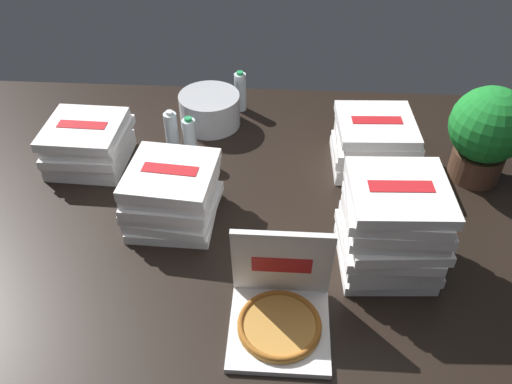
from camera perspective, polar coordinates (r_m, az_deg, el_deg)
name	(u,v)px	position (r m, az deg, el deg)	size (l,w,h in m)	color
ground_plane	(243,234)	(2.23, -1.44, -4.55)	(3.20, 2.40, 0.02)	black
open_pizza_box	(280,309)	(1.87, 2.60, -12.44)	(0.35, 0.36, 0.37)	white
pizza_stack_right_mid	(88,144)	(2.64, -17.62, 4.95)	(0.38, 0.37, 0.22)	white
pizza_stack_left_near	(373,143)	(2.55, 12.47, 5.13)	(0.38, 0.39, 0.26)	white
pizza_stack_center_far	(172,194)	(2.23, -9.02, -0.23)	(0.39, 0.39, 0.26)	white
pizza_stack_right_near	(392,227)	(2.03, 14.38, -3.66)	(0.39, 0.39, 0.39)	white
ice_bucket	(210,110)	(2.83, -5.00, 8.81)	(0.32, 0.32, 0.17)	#B7BABF
water_bottle_0	(190,139)	(2.57, -7.12, 5.69)	(0.06, 0.06, 0.23)	white
water_bottle_1	(172,132)	(2.63, -9.05, 6.35)	(0.06, 0.06, 0.23)	white
water_bottle_2	(240,92)	(2.94, -1.70, 10.74)	(0.06, 0.06, 0.23)	white
potted_plant	(487,131)	(2.57, 23.58, 5.99)	(0.34, 0.34, 0.45)	#513323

